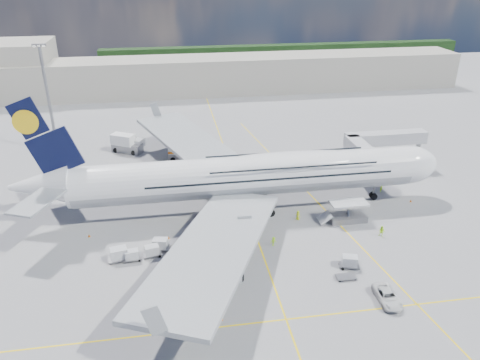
{
  "coord_description": "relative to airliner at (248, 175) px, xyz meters",
  "views": [
    {
      "loc": [
        -13.41,
        -65.35,
        42.29
      ],
      "look_at": [
        -1.51,
        8.0,
        7.0
      ],
      "focal_mm": 35.0,
      "sensor_mm": 36.0,
      "label": 1
    }
  ],
  "objects": [
    {
      "name": "ground",
      "position": [
        -0.26,
        -10.0,
        -6.87
      ],
      "size": [
        300.0,
        300.0,
        0.0
      ],
      "primitive_type": "plane",
      "color": "gray",
      "rests_on": "ground"
    },
    {
      "name": "taxi_line_main",
      "position": [
        -0.26,
        -10.0,
        -6.86
      ],
      "size": [
        0.25,
        220.0,
        0.01
      ],
      "primitive_type": "cube",
      "color": "yellow",
      "rests_on": "ground"
    },
    {
      "name": "taxi_line_cross",
      "position": [
        -0.26,
        -30.0,
        -6.86
      ],
      "size": [
        120.0,
        0.25,
        0.01
      ],
      "primitive_type": "cube",
      "color": "yellow",
      "rests_on": "ground"
    },
    {
      "name": "taxi_line_diag",
      "position": [
        13.74,
        -0.0,
        -6.86
      ],
      "size": [
        14.16,
        99.06,
        0.01
      ],
      "primitive_type": "cube",
      "rotation": [
        0.0,
        0.0,
        0.14
      ],
      "color": "yellow",
      "rests_on": "ground"
    },
    {
      "name": "airliner",
      "position": [
        0.0,
        0.0,
        0.0
      ],
      "size": [
        77.26,
        79.15,
        23.71
      ],
      "color": "white",
      "rests_on": "ground"
    },
    {
      "name": "jet_bridge",
      "position": [
        29.55,
        10.94,
        -0.02
      ],
      "size": [
        18.8,
        12.1,
        8.5
      ],
      "color": "#B7B7BC",
      "rests_on": "ground"
    },
    {
      "name": "cargo_loader",
      "position": [
        16.56,
        -7.11,
        -5.62
      ],
      "size": [
        8.53,
        3.2,
        3.67
      ],
      "color": "silver",
      "rests_on": "ground"
    },
    {
      "name": "light_mast",
      "position": [
        -40.26,
        35.0,
        6.34
      ],
      "size": [
        3.0,
        0.7,
        25.5
      ],
      "color": "gray",
      "rests_on": "ground"
    },
    {
      "name": "terminal",
      "position": [
        -0.26,
        85.0,
        -0.87
      ],
      "size": [
        180.0,
        16.0,
        12.0
      ],
      "primitive_type": "cube",
      "color": "#B2AD9E",
      "rests_on": "ground"
    },
    {
      "name": "tree_line",
      "position": [
        39.74,
        130.0,
        -2.87
      ],
      "size": [
        160.0,
        6.0,
        8.0
      ],
      "primitive_type": "cube",
      "color": "#193814",
      "rests_on": "ground"
    },
    {
      "name": "dolly_row_a",
      "position": [
        -16.15,
        -11.14,
        -5.81
      ],
      "size": [
        3.44,
        2.39,
        1.98
      ],
      "rotation": [
        0.0,
        0.0,
        -0.25
      ],
      "color": "gray",
      "rests_on": "ground"
    },
    {
      "name": "dolly_row_b",
      "position": [
        -20.53,
        -13.4,
        -5.92
      ],
      "size": [
        2.95,
        1.81,
        1.77
      ],
      "rotation": [
        0.0,
        0.0,
        0.12
      ],
      "color": "gray",
      "rests_on": "ground"
    },
    {
      "name": "dolly_row_c",
      "position": [
        -17.45,
        -12.76,
        -5.88
      ],
      "size": [
        3.13,
        2.05,
        1.84
      ],
      "rotation": [
        0.0,
        0.0,
        0.18
      ],
      "color": "gray",
      "rests_on": "ground"
    },
    {
      "name": "dolly_back",
      "position": [
        -22.48,
        -13.1,
        -5.7
      ],
      "size": [
        3.74,
        2.51,
        2.18
      ],
      "rotation": [
        0.0,
        0.0,
        0.21
      ],
      "color": "gray",
      "rests_on": "ground"
    },
    {
      "name": "dolly_nose_far",
      "position": [
        10.48,
        -23.05,
        -6.54
      ],
      "size": [
        2.95,
        1.64,
        0.43
      ],
      "rotation": [
        0.0,
        0.0,
        -0.03
      ],
      "color": "gray",
      "rests_on": "ground"
    },
    {
      "name": "dolly_nose_near",
      "position": [
        11.97,
        -20.47,
        -5.83
      ],
      "size": [
        3.4,
        2.47,
        1.93
      ],
      "rotation": [
        0.0,
        0.0,
        -0.3
      ],
      "color": "gray",
      "rests_on": "ground"
    },
    {
      "name": "baggage_tug",
      "position": [
        -9.99,
        -22.09,
        -6.15
      ],
      "size": [
        2.76,
        1.64,
        1.62
      ],
      "rotation": [
        0.0,
        0.0,
        0.18
      ],
      "color": "white",
      "rests_on": "ground"
    },
    {
      "name": "catering_truck_inner",
      "position": [
        -10.7,
        25.44,
        -4.89
      ],
      "size": [
        7.27,
        3.41,
        4.2
      ],
      "rotation": [
        0.0,
        0.0,
        -0.13
      ],
      "color": "gray",
      "rests_on": "ground"
    },
    {
      "name": "catering_truck_outer",
      "position": [
        -23.67,
        32.51,
        -4.77
      ],
      "size": [
        8.22,
        5.96,
        4.52
      ],
      "rotation": [
        0.0,
        0.0,
        -0.51
      ],
      "color": "gray",
      "rests_on": "ground"
    },
    {
      "name": "service_van",
      "position": [
        14.17,
        -28.76,
        -6.08
      ],
      "size": [
        2.79,
        5.73,
        1.57
      ],
      "primitive_type": "imported",
      "rotation": [
        0.0,
        0.0,
        -0.03
      ],
      "color": "silver",
      "rests_on": "ground"
    },
    {
      "name": "crew_nose",
      "position": [
        27.59,
        2.64,
        -5.95
      ],
      "size": [
        0.79,
        0.77,
        1.83
      ],
      "primitive_type": "imported",
      "rotation": [
        0.0,
        0.0,
        0.72
      ],
      "color": "#A2ED19",
      "rests_on": "ground"
    },
    {
      "name": "crew_loader",
      "position": [
        20.48,
        -13.11,
        -5.87
      ],
      "size": [
        1.22,
        1.21,
        1.99
      ],
      "primitive_type": "imported",
      "rotation": [
        0.0,
        0.0,
        -0.74
      ],
      "color": "#B7F81A",
      "rests_on": "ground"
    },
    {
      "name": "crew_wing",
      "position": [
        -6.82,
        -16.35,
        -6.04
      ],
      "size": [
        0.58,
        1.03,
        1.65
      ],
      "primitive_type": "imported",
      "rotation": [
        0.0,
        0.0,
        1.38
      ],
      "color": "#C1FF1A",
      "rests_on": "ground"
    },
    {
      "name": "crew_van",
      "position": [
        8.14,
        -5.46,
        -5.98
      ],
      "size": [
        0.96,
        1.04,
        1.78
      ],
      "primitive_type": "imported",
      "rotation": [
        0.0,
        0.0,
        2.17
      ],
      "color": "#E4F419",
      "rests_on": "ground"
    },
    {
      "name": "crew_tug",
      "position": [
        1.95,
        -12.94,
        -6.06
      ],
      "size": [
        1.14,
        0.78,
        1.63
      ],
      "primitive_type": "imported",
      "rotation": [
        0.0,
        0.0,
        0.17
      ],
      "color": "#9CE418",
      "rests_on": "ground"
    },
    {
      "name": "cone_nose",
      "position": [
        31.4,
        -2.36,
        -6.63
      ],
      "size": [
        0.39,
        0.39,
        0.5
      ],
      "color": "orange",
      "rests_on": "ground"
    },
    {
      "name": "cone_wing_left_inner",
      "position": [
        -7.9,
        17.88,
        -6.6
      ],
      "size": [
        0.43,
        0.43,
        0.55
      ],
      "color": "orange",
      "rests_on": "ground"
    },
    {
      "name": "cone_wing_left_outer",
      "position": [
        -12.55,
        31.47,
        -6.58
      ],
      "size": [
        0.47,
        0.47,
        0.6
      ],
      "color": "orange",
      "rests_on": "ground"
    },
    {
      "name": "cone_wing_right_inner",
      "position": [
        -14.85,
        -8.11,
        -6.62
      ],
      "size": [
        0.4,
        0.4,
        0.51
      ],
      "color": "orange",
      "rests_on": "ground"
    },
    {
      "name": "cone_wing_right_outer",
      "position": [
        -8.54,
        -28.79,
        -6.62
      ],
      "size": [
        0.41,
        0.41,
        0.52
      ],
      "color": "orange",
      "rests_on": "ground"
    },
    {
      "name": "cone_tail",
      "position": [
        -27.98,
        -5.37,
        -6.62
      ],
      "size": [
        0.4,
        0.4,
        0.52
      ],
      "color": "orange",
      "rests_on": "ground"
    }
  ]
}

